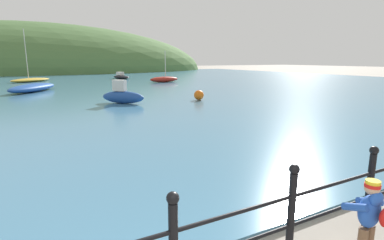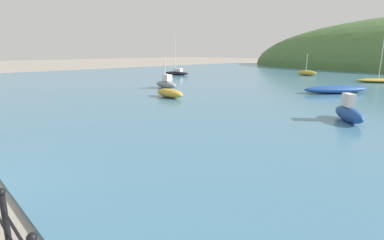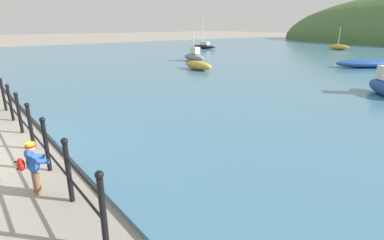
# 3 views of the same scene
# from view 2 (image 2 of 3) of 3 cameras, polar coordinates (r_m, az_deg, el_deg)

# --- Properties ---
(water) EXTENTS (80.00, 60.00, 0.10)m
(water) POSITION_cam_2_polar(r_m,az_deg,el_deg) (32.35, 32.65, 5.56)
(water) COLOR teal
(water) RESTS_ON ground
(boat_green_fishing) EXTENTS (3.94, 4.92, 0.58)m
(boat_green_fishing) POSITION_cam_2_polar(r_m,az_deg,el_deg) (24.38, 25.69, 5.31)
(boat_green_fishing) COLOR #1E4793
(boat_green_fishing) RESTS_ON water
(boat_red_dinghy) EXTENTS (2.51, 0.93, 2.61)m
(boat_red_dinghy) POSITION_cam_2_polar(r_m,az_deg,el_deg) (40.16, 21.02, 8.38)
(boat_red_dinghy) COLOR gold
(boat_red_dinghy) RESTS_ON water
(boat_white_sailboat) EXTENTS (4.42, 3.95, 5.23)m
(boat_white_sailboat) POSITION_cam_2_polar(r_m,az_deg,el_deg) (34.74, 32.30, 6.43)
(boat_white_sailboat) COLOR gold
(boat_white_sailboat) RESTS_ON water
(boat_mid_harbor) EXTENTS (3.81, 1.82, 4.47)m
(boat_mid_harbor) POSITION_cam_2_polar(r_m,az_deg,el_deg) (38.45, -2.91, 9.00)
(boat_mid_harbor) COLOR black
(boat_mid_harbor) RESTS_ON water
(boat_nearest_quay) EXTENTS (2.56, 0.93, 0.58)m
(boat_nearest_quay) POSITION_cam_2_polar(r_m,az_deg,el_deg) (20.00, -4.27, 5.12)
(boat_nearest_quay) COLOR gold
(boat_nearest_quay) RESTS_ON water
(boat_blue_hull) EXTENTS (2.72, 1.15, 2.72)m
(boat_blue_hull) POSITION_cam_2_polar(r_m,az_deg,el_deg) (24.89, -4.95, 6.91)
(boat_blue_hull) COLOR gray
(boat_blue_hull) RESTS_ON water
(boat_twin_mast) EXTENTS (2.10, 2.13, 1.22)m
(boat_twin_mast) POSITION_cam_2_polar(r_m,az_deg,el_deg) (14.87, 27.69, 1.26)
(boat_twin_mast) COLOR #1E4793
(boat_twin_mast) RESTS_ON water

